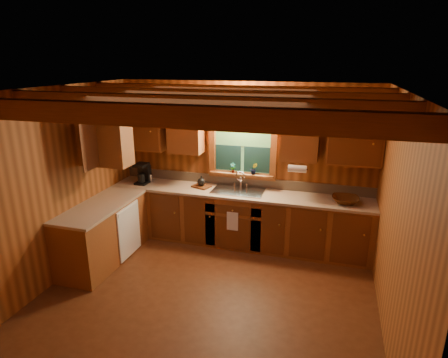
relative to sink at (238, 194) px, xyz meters
name	(u,v)px	position (x,y,z in m)	size (l,w,h in m)	color
room	(205,203)	(0.00, -1.60, 0.44)	(4.20, 4.20, 4.20)	#552B14
ceiling_beams	(203,100)	(0.00, -1.60, 1.63)	(4.20, 2.54, 0.18)	brown
base_cabinets	(203,222)	(-0.49, -0.32, -0.43)	(4.20, 2.22, 0.86)	brown
countertop	(203,196)	(-0.48, -0.31, 0.02)	(4.20, 2.24, 0.04)	tan
backsplash	(242,181)	(0.00, 0.28, 0.12)	(4.20, 0.02, 0.16)	tan
dishwasher_panel	(129,231)	(-1.47, -0.92, -0.43)	(0.02, 0.60, 0.80)	white
upper_cabinets	(200,133)	(-0.56, -0.18, 0.98)	(4.19, 1.77, 0.78)	brown
window	(243,149)	(0.00, 0.26, 0.67)	(1.12, 0.08, 1.00)	brown
window_sill	(241,174)	(0.00, 0.22, 0.26)	(1.06, 0.14, 0.04)	brown
wall_sconce	(241,111)	(0.00, 0.14, 1.31)	(0.45, 0.21, 0.17)	black
paper_towel_roll	(297,169)	(0.92, -0.07, 0.51)	(0.11, 0.11, 0.27)	white
dish_towel	(232,221)	(0.00, -0.34, -0.34)	(0.18, 0.01, 0.30)	white
sink	(238,194)	(0.00, 0.00, 0.00)	(0.82, 0.48, 0.43)	silver
coffee_maker	(143,173)	(-1.66, -0.04, 0.22)	(0.20, 0.25, 0.35)	black
utensil_crock	(150,177)	(-1.59, 0.07, 0.12)	(0.11, 0.11, 0.31)	silver
cutting_board	(201,186)	(-0.63, 0.03, 0.06)	(0.29, 0.21, 0.03)	#5A2B13
teakettle	(201,182)	(-0.63, 0.03, 0.14)	(0.13, 0.13, 0.17)	black
wicker_basket	(345,200)	(1.64, -0.06, 0.09)	(0.39, 0.39, 0.10)	#48230C
potted_plant_left	(233,168)	(-0.14, 0.20, 0.37)	(0.09, 0.06, 0.17)	#5A2B13
potted_plant_right	(254,169)	(0.21, 0.21, 0.38)	(0.11, 0.09, 0.20)	#5A2B13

